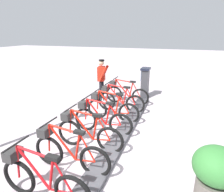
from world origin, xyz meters
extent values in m
plane|color=#B0A3A9|center=(0.00, 0.00, 0.00)|extent=(60.00, 60.00, 0.00)
cube|color=#47474C|center=(0.00, 0.00, 0.05)|extent=(0.44, 7.47, 0.10)
cube|color=#38383D|center=(0.05, -4.17, 0.60)|extent=(0.28, 0.44, 1.20)
cube|color=#194C8C|center=(0.20, -4.17, 0.95)|extent=(0.03, 0.30, 0.40)
cube|color=black|center=(0.05, -4.17, 1.24)|extent=(0.36, 0.52, 0.08)
torus|color=black|center=(0.03, -3.13, 0.33)|extent=(0.67, 0.08, 0.67)
torus|color=black|center=(1.07, -3.14, 0.33)|extent=(0.67, 0.08, 0.67)
cylinder|color=red|center=(0.73, -3.14, 0.61)|extent=(0.60, 0.05, 0.70)
cylinder|color=red|center=(0.39, -3.13, 0.58)|extent=(0.16, 0.05, 0.61)
cylinder|color=red|center=(0.67, -3.14, 0.92)|extent=(0.69, 0.05, 0.11)
cylinder|color=red|center=(0.24, -3.13, 0.31)|extent=(0.43, 0.04, 0.09)
cylinder|color=red|center=(0.18, -3.13, 0.61)|extent=(0.33, 0.04, 0.56)
cylinder|color=red|center=(1.04, -3.14, 0.64)|extent=(0.10, 0.04, 0.62)
cube|color=black|center=(0.33, -3.13, 0.91)|extent=(0.22, 0.10, 0.06)
cylinder|color=black|center=(1.01, -3.14, 1.00)|extent=(0.04, 0.54, 0.03)
cube|color=#2D2D2D|center=(1.12, -3.14, 0.78)|extent=(0.20, 0.28, 0.18)
torus|color=black|center=(0.03, -2.29, 0.33)|extent=(0.67, 0.08, 0.67)
torus|color=black|center=(1.07, -2.31, 0.33)|extent=(0.67, 0.08, 0.67)
cylinder|color=red|center=(0.73, -2.30, 0.61)|extent=(0.60, 0.05, 0.70)
cylinder|color=red|center=(0.39, -2.30, 0.58)|extent=(0.16, 0.05, 0.61)
cylinder|color=red|center=(0.67, -2.30, 0.92)|extent=(0.69, 0.05, 0.11)
cylinder|color=red|center=(0.24, -2.30, 0.31)|extent=(0.43, 0.04, 0.09)
cylinder|color=red|center=(0.18, -2.30, 0.61)|extent=(0.33, 0.04, 0.56)
cylinder|color=red|center=(1.04, -2.31, 0.64)|extent=(0.10, 0.04, 0.62)
cube|color=black|center=(0.33, -2.30, 0.91)|extent=(0.22, 0.10, 0.06)
cylinder|color=black|center=(1.01, -2.31, 1.00)|extent=(0.04, 0.54, 0.03)
cube|color=#2D2D2D|center=(1.12, -2.31, 0.78)|extent=(0.20, 0.28, 0.18)
torus|color=black|center=(0.03, -1.46, 0.33)|extent=(0.67, 0.08, 0.67)
torus|color=black|center=(1.07, -1.48, 0.33)|extent=(0.67, 0.08, 0.67)
cylinder|color=red|center=(0.73, -1.47, 0.61)|extent=(0.60, 0.05, 0.70)
cylinder|color=red|center=(0.39, -1.47, 0.58)|extent=(0.16, 0.05, 0.61)
cylinder|color=red|center=(0.67, -1.47, 0.92)|extent=(0.69, 0.05, 0.11)
cylinder|color=red|center=(0.24, -1.46, 0.31)|extent=(0.43, 0.04, 0.09)
cylinder|color=red|center=(0.18, -1.46, 0.61)|extent=(0.33, 0.04, 0.56)
cylinder|color=red|center=(1.04, -1.48, 0.64)|extent=(0.10, 0.04, 0.62)
cube|color=black|center=(0.33, -1.46, 0.91)|extent=(0.22, 0.10, 0.06)
cylinder|color=black|center=(1.01, -1.48, 1.00)|extent=(0.04, 0.54, 0.03)
cube|color=#2D2D2D|center=(1.12, -1.48, 0.78)|extent=(0.20, 0.28, 0.18)
torus|color=black|center=(0.03, -0.63, 0.33)|extent=(0.67, 0.08, 0.67)
torus|color=black|center=(1.07, -0.64, 0.33)|extent=(0.67, 0.08, 0.67)
cylinder|color=red|center=(0.73, -0.64, 0.61)|extent=(0.60, 0.05, 0.70)
cylinder|color=red|center=(0.39, -0.63, 0.58)|extent=(0.16, 0.05, 0.61)
cylinder|color=red|center=(0.67, -0.64, 0.92)|extent=(0.69, 0.05, 0.11)
cylinder|color=red|center=(0.24, -0.63, 0.31)|extent=(0.43, 0.04, 0.09)
cylinder|color=red|center=(0.18, -0.63, 0.61)|extent=(0.33, 0.04, 0.56)
cylinder|color=red|center=(1.04, -0.64, 0.64)|extent=(0.10, 0.04, 0.62)
cube|color=black|center=(0.33, -0.63, 0.91)|extent=(0.22, 0.10, 0.06)
cylinder|color=black|center=(1.01, -0.64, 1.00)|extent=(0.04, 0.54, 0.03)
cube|color=#2D2D2D|center=(1.12, -0.64, 0.78)|extent=(0.20, 0.28, 0.18)
torus|color=black|center=(0.03, 0.21, 0.33)|extent=(0.67, 0.08, 0.67)
torus|color=black|center=(1.07, 0.19, 0.33)|extent=(0.67, 0.08, 0.67)
cylinder|color=red|center=(0.73, 0.20, 0.61)|extent=(0.60, 0.05, 0.70)
cylinder|color=red|center=(0.39, 0.20, 0.58)|extent=(0.16, 0.05, 0.61)
cylinder|color=red|center=(0.67, 0.20, 0.92)|extent=(0.69, 0.05, 0.11)
cylinder|color=red|center=(0.24, 0.20, 0.31)|extent=(0.43, 0.04, 0.09)
cylinder|color=red|center=(0.18, 0.21, 0.61)|extent=(0.33, 0.04, 0.56)
cylinder|color=red|center=(1.04, 0.19, 0.64)|extent=(0.10, 0.04, 0.62)
cube|color=black|center=(0.33, 0.20, 0.91)|extent=(0.22, 0.10, 0.06)
cylinder|color=black|center=(1.01, 0.19, 1.00)|extent=(0.04, 0.54, 0.03)
cube|color=#2D2D2D|center=(1.12, 0.19, 0.78)|extent=(0.20, 0.28, 0.18)
torus|color=black|center=(0.03, 1.04, 0.33)|extent=(0.67, 0.08, 0.67)
torus|color=black|center=(1.07, 1.03, 0.33)|extent=(0.67, 0.08, 0.67)
cylinder|color=red|center=(0.73, 1.03, 0.61)|extent=(0.60, 0.05, 0.70)
cylinder|color=red|center=(0.39, 1.04, 0.58)|extent=(0.16, 0.05, 0.61)
cylinder|color=red|center=(0.67, 1.03, 0.92)|extent=(0.69, 0.05, 0.11)
cylinder|color=red|center=(0.24, 1.04, 0.31)|extent=(0.43, 0.04, 0.09)
cylinder|color=red|center=(0.18, 1.04, 0.61)|extent=(0.33, 0.04, 0.56)
cylinder|color=red|center=(1.04, 1.03, 0.64)|extent=(0.10, 0.04, 0.62)
cube|color=black|center=(0.33, 1.04, 0.91)|extent=(0.22, 0.10, 0.06)
cylinder|color=black|center=(1.01, 1.03, 1.00)|extent=(0.04, 0.54, 0.03)
cube|color=#2D2D2D|center=(1.12, 1.03, 0.78)|extent=(0.20, 0.28, 0.18)
torus|color=black|center=(1.07, 1.86, 0.33)|extent=(0.67, 0.08, 0.67)
cylinder|color=red|center=(0.73, 1.87, 0.61)|extent=(0.60, 0.05, 0.70)
cylinder|color=red|center=(0.39, 1.87, 0.58)|extent=(0.16, 0.05, 0.61)
cylinder|color=red|center=(0.67, 1.87, 0.92)|extent=(0.69, 0.05, 0.11)
cylinder|color=red|center=(0.24, 1.87, 0.31)|extent=(0.43, 0.04, 0.09)
cylinder|color=red|center=(0.18, 1.87, 0.61)|extent=(0.33, 0.04, 0.56)
cylinder|color=red|center=(1.04, 1.86, 0.64)|extent=(0.10, 0.04, 0.62)
cube|color=black|center=(0.33, 1.87, 0.91)|extent=(0.22, 0.10, 0.06)
cylinder|color=black|center=(1.01, 1.86, 1.00)|extent=(0.04, 0.54, 0.03)
cube|color=#2D2D2D|center=(1.12, 1.86, 0.78)|extent=(0.20, 0.28, 0.18)
cube|color=white|center=(1.63, -3.40, 0.05)|extent=(0.28, 0.16, 0.10)
cube|color=white|center=(1.71, -3.16, 0.05)|extent=(0.28, 0.16, 0.10)
cylinder|color=black|center=(1.69, -3.38, 0.43)|extent=(0.15, 0.15, 0.82)
cylinder|color=black|center=(1.65, -3.19, 0.43)|extent=(0.15, 0.15, 0.82)
cube|color=red|center=(1.67, -3.28, 1.10)|extent=(0.34, 0.45, 0.56)
cylinder|color=red|center=(1.63, -3.56, 1.13)|extent=(0.35, 0.17, 0.57)
cylinder|color=red|center=(1.52, -3.05, 1.13)|extent=(0.35, 0.17, 0.57)
sphere|color=tan|center=(1.67, -3.28, 1.53)|extent=(0.22, 0.22, 0.22)
cylinder|color=black|center=(1.65, -3.29, 1.63)|extent=(0.22, 0.22, 0.06)
cylinder|color=#59544C|center=(-2.05, 0.87, 0.17)|extent=(0.56, 0.56, 0.35)
ellipsoid|color=#317132|center=(-2.05, 0.87, 0.65)|extent=(0.76, 0.76, 0.64)
camera|label=1|loc=(-1.36, 3.97, 2.70)|focal=31.87mm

